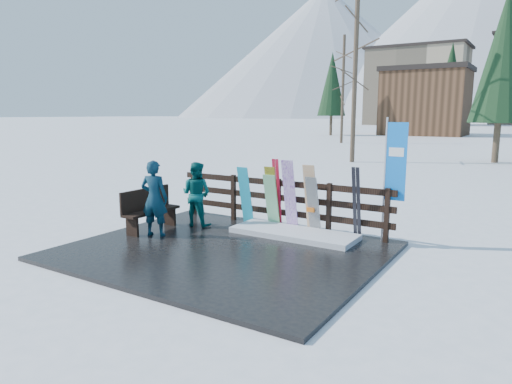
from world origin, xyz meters
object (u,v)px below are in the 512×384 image
Objects in this scene: snowboard_0 at (245,195)px; bench at (149,208)px; snowboard_1 at (272,201)px; snowboard_2 at (272,197)px; snowboard_4 at (313,205)px; rental_flag at (393,166)px; snowboard_3 at (290,195)px; person_front at (154,198)px; snowboard_5 at (311,199)px; person_back at (196,194)px.

bench is at bearing -133.16° from snowboard_0.
snowboard_2 is (0.02, 0.00, 0.10)m from snowboard_1.
snowboard_4 is 1.92m from rental_flag.
person_front reaches higher than snowboard_3.
snowboard_1 is at bearing -174.34° from rental_flag.
bench is at bearing -153.25° from snowboard_5.
snowboard_1 is at bearing 180.00° from snowboard_2.
snowboard_5 is at bearing -171.03° from rental_flag.
snowboard_0 is at bearing -148.31° from person_back.
rental_flag reaches higher than person_front.
snowboard_2 is 0.58× the size of rental_flag.
snowboard_0 is 0.86× the size of person_front.
snowboard_2 is 1.11× the size of snowboard_4.
snowboard_0 is 1.07× the size of snowboard_4.
snowboard_1 is at bearing 35.95° from bench.
person_front reaches higher than snowboard_2.
bench is at bearing -144.31° from snowboard_2.
snowboard_0 is at bearing -137.07° from person_front.
snowboard_3 is at bearing -168.83° from person_back.
snowboard_0 is 1.75m from snowboard_5.
snowboard_2 is 1.05m from snowboard_4.
person_back is (-2.65, -0.77, -0.01)m from snowboard_5.
snowboard_5 is (3.32, 1.67, 0.27)m from bench.
snowboard_3 is 0.53m from snowboard_5.
snowboard_3 is 1.09× the size of person_back.
rental_flag is (1.71, 0.27, 0.82)m from snowboard_5.
person_back is (-1.64, -0.77, 0.13)m from snowboard_1.
snowboard_1 is 0.10m from snowboard_2.
person_back reaches higher than snowboard_2.
snowboard_4 is 3.51m from person_front.
snowboard_5 is (1.01, 0.00, 0.15)m from snowboard_1.
snowboard_4 is 2.82m from person_back.
snowboard_2 is 0.97× the size of person_back.
snowboard_3 is (0.48, 0.00, 0.18)m from snowboard_1.
person_front reaches higher than snowboard_1.
snowboard_5 is at bearing 0.00° from snowboard_2.
snowboard_1 is 2.90m from rental_flag.
snowboard_3 is at bearing 0.00° from snowboard_2.
snowboard_5 is 1.92m from rental_flag.
snowboard_3 is at bearing -173.13° from rental_flag.
snowboard_0 is at bearing -175.54° from rental_flag.
bench is at bearing -49.85° from person_front.
snowboard_4 is 0.14m from snowboard_5.
snowboard_3 is at bearing -157.58° from person_front.
snowboard_5 is 1.04× the size of person_back.
snowboard_2 is (2.33, 1.67, 0.22)m from bench.
bench is 1.00× the size of snowboard_2.
snowboard_0 is 0.93× the size of person_back.
snowboard_3 is 1.24× the size of snowboard_4.
snowboard_5 is at bearing 0.00° from snowboard_3.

